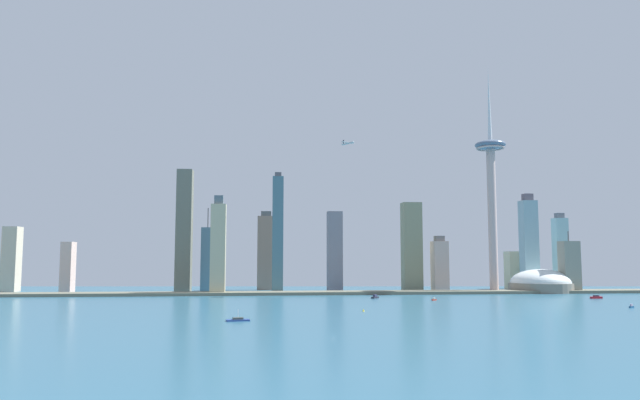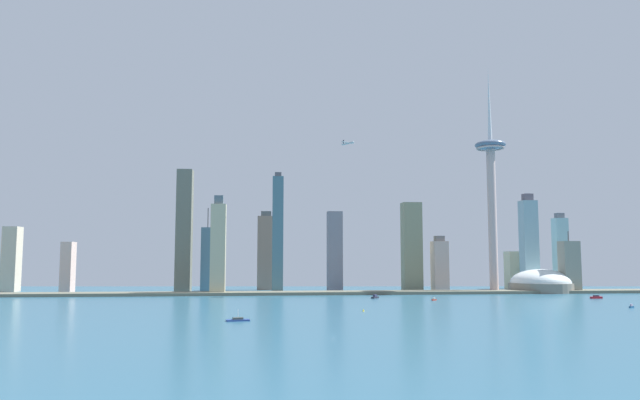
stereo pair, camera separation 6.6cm
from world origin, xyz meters
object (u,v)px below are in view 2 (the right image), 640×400
at_px(skyscraper_8, 266,252).
at_px(boat_4, 596,297).
at_px(skyscraper_2, 440,265).
at_px(skyscraper_11, 207,259).
at_px(skyscraper_12, 11,259).
at_px(skyscraper_1, 278,234).
at_px(skyscraper_5, 184,231).
at_px(airplane, 348,143).
at_px(skyscraper_3, 512,270).
at_px(boat_2, 434,299).
at_px(stadium_dome, 541,284).
at_px(skyscraper_10, 68,267).
at_px(channel_buoy_0, 363,310).
at_px(boat_1, 631,306).
at_px(boat_3, 238,320).
at_px(skyscraper_9, 218,248).
at_px(skyscraper_6, 570,267).
at_px(skyscraper_0, 561,253).
at_px(observation_tower, 491,177).
at_px(skyscraper_13, 335,251).
at_px(skyscraper_4, 529,244).
at_px(skyscraper_7, 412,247).
at_px(boat_0, 375,297).

bearing_deg(skyscraper_8, boat_4, -30.35).
bearing_deg(skyscraper_8, skyscraper_2, -16.02).
relative_size(skyscraper_11, skyscraper_12, 1.30).
height_order(skyscraper_2, skyscraper_11, skyscraper_11).
distance_m(skyscraper_1, skyscraper_12, 391.83).
xyz_separation_m(skyscraper_5, airplane, (222.11, -75.99, 114.86)).
bearing_deg(skyscraper_3, skyscraper_8, 177.98).
bearing_deg(airplane, boat_2, 9.72).
bearing_deg(stadium_dome, skyscraper_10, 175.98).
bearing_deg(boat_2, channel_buoy_0, -162.63).
bearing_deg(skyscraper_8, boat_1, -45.32).
relative_size(skyscraper_1, boat_3, 8.91).
bearing_deg(skyscraper_9, skyscraper_2, 7.80).
bearing_deg(boat_3, stadium_dome, 28.57).
relative_size(skyscraper_3, boat_4, 3.90).
distance_m(skyscraper_2, skyscraper_6, 179.83).
bearing_deg(skyscraper_0, skyscraper_5, -177.90).
distance_m(observation_tower, skyscraper_13, 249.97).
distance_m(skyscraper_4, skyscraper_7, 181.77).
distance_m(stadium_dome, skyscraper_3, 86.63).
xyz_separation_m(skyscraper_1, skyscraper_7, (198.80, 31.27, -17.18)).
height_order(skyscraper_2, boat_4, skyscraper_2).
distance_m(skyscraper_1, boat_3, 363.74).
xyz_separation_m(boat_2, airplane, (-84.78, 97.30, 200.12)).
xyz_separation_m(skyscraper_2, skyscraper_8, (-251.55, 72.20, 19.97)).
distance_m(skyscraper_5, skyscraper_11, 61.37).
bearing_deg(stadium_dome, skyscraper_6, -25.60).
height_order(boat_4, channel_buoy_0, boat_4).
relative_size(skyscraper_2, skyscraper_8, 0.67).
distance_m(skyscraper_11, boat_2, 350.52).
height_order(skyscraper_0, skyscraper_1, skyscraper_1).
bearing_deg(skyscraper_12, airplane, -15.35).
bearing_deg(skyscraper_4, skyscraper_1, -175.14).
xyz_separation_m(skyscraper_4, skyscraper_12, (-763.61, 41.86, -22.67)).
bearing_deg(skyscraper_6, skyscraper_4, 116.78).
distance_m(skyscraper_9, skyscraper_10, 223.09).
distance_m(skyscraper_1, airplane, 160.06).
bearing_deg(skyscraper_2, skyscraper_9, -172.20).
xyz_separation_m(skyscraper_7, channel_buoy_0, (-127.42, -311.74, -64.18)).
bearing_deg(skyscraper_4, boat_4, -90.45).
distance_m(skyscraper_7, skyscraper_13, 114.03).
bearing_deg(skyscraper_12, skyscraper_3, -0.02).
bearing_deg(boat_2, airplane, 97.89).
bearing_deg(channel_buoy_0, boat_0, 75.44).
distance_m(skyscraper_3, airplane, 353.38).
distance_m(skyscraper_11, channel_buoy_0, 381.11).
bearing_deg(boat_1, channel_buoy_0, -25.12).
bearing_deg(skyscraper_9, skyscraper_13, 23.32).
bearing_deg(skyscraper_4, skyscraper_10, 179.67).
height_order(boat_4, airplane, airplane).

